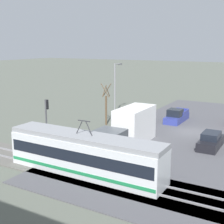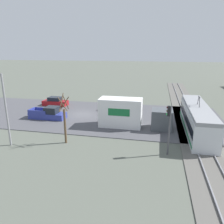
# 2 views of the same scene
# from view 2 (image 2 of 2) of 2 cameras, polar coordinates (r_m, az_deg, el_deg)

# --- Properties ---
(ground_plane) EXTENTS (320.00, 320.00, 0.00)m
(ground_plane) POSITION_cam_2_polar(r_m,az_deg,el_deg) (34.13, -7.78, -0.72)
(ground_plane) COLOR #565B51
(road_surface) EXTENTS (16.35, 41.26, 0.08)m
(road_surface) POSITION_cam_2_polar(r_m,az_deg,el_deg) (34.12, -7.79, -0.65)
(road_surface) COLOR #4C4C51
(road_surface) RESTS_ON ground
(rail_bed) EXTENTS (73.55, 4.40, 0.22)m
(rail_bed) POSITION_cam_2_polar(r_m,az_deg,el_deg) (32.56, 20.00, -2.30)
(rail_bed) COLOR #5B5954
(rail_bed) RESTS_ON ground
(light_rail_tram) EXTENTS (13.29, 2.67, 4.30)m
(light_rail_tram) POSITION_cam_2_polar(r_m,az_deg,el_deg) (28.50, 21.27, -1.68)
(light_rail_tram) COLOR silver
(light_rail_tram) RESTS_ON ground
(box_truck) EXTENTS (2.60, 9.23, 3.67)m
(box_truck) POSITION_cam_2_polar(r_m,az_deg,el_deg) (28.08, 4.80, -0.54)
(box_truck) COLOR #4C5156
(box_truck) RESTS_ON ground
(pickup_truck) EXTENTS (1.91, 5.24, 1.77)m
(pickup_truck) POSITION_cam_2_polar(r_m,az_deg,el_deg) (32.94, -16.32, -0.49)
(pickup_truck) COLOR navy
(pickup_truck) RESTS_ON ground
(sedan_car_0) EXTENTS (1.84, 4.47, 1.56)m
(sedan_car_0) POSITION_cam_2_polar(r_m,az_deg,el_deg) (35.94, 1.04, 1.48)
(sedan_car_0) COLOR black
(sedan_car_0) RESTS_ON ground
(sedan_car_1) EXTENTS (1.84, 4.36, 1.52)m
(sedan_car_1) POSITION_cam_2_polar(r_m,az_deg,el_deg) (40.38, -14.60, 2.56)
(sedan_car_1) COLOR maroon
(sedan_car_1) RESTS_ON ground
(traffic_light_pole) EXTENTS (0.28, 0.47, 4.82)m
(traffic_light_pole) POSITION_cam_2_polar(r_m,az_deg,el_deg) (20.91, 14.62, -2.91)
(traffic_light_pole) COLOR #47474C
(traffic_light_pole) RESTS_ON ground
(street_tree) EXTENTS (1.27, 1.05, 5.38)m
(street_tree) POSITION_cam_2_polar(r_m,az_deg,el_deg) (23.57, -12.24, -2.39)
(street_tree) COLOR brown
(street_tree) RESTS_ON ground
(street_lamp_near_crossing) EXTENTS (0.36, 1.95, 7.53)m
(street_lamp_near_crossing) POSITION_cam_2_polar(r_m,az_deg,el_deg) (24.51, -26.46, 1.67)
(street_lamp_near_crossing) COLOR gray
(street_lamp_near_crossing) RESTS_ON ground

